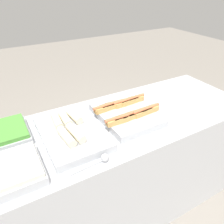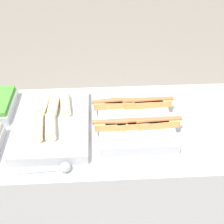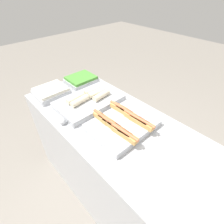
% 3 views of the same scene
% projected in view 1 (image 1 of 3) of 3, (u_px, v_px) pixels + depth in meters
% --- Properties ---
extents(ground_plane, '(12.00, 12.00, 0.00)m').
position_uv_depth(ground_plane, '(124.00, 202.00, 2.02)').
color(ground_plane, gray).
extents(counter, '(1.86, 0.72, 0.95)m').
position_uv_depth(counter, '(126.00, 166.00, 1.77)').
color(counter, '#B7BABF').
rests_on(counter, ground_plane).
extents(tray_hotdogs, '(0.42, 0.45, 0.10)m').
position_uv_depth(tray_hotdogs, '(126.00, 113.00, 1.49)').
color(tray_hotdogs, '#B7BABF').
rests_on(tray_hotdogs, counter).
extents(tray_wraps, '(0.35, 0.53, 0.10)m').
position_uv_depth(tray_wraps, '(70.00, 131.00, 1.33)').
color(tray_wraps, '#B7BABF').
rests_on(tray_wraps, counter).
extents(tray_side_front, '(0.24, 0.28, 0.07)m').
position_uv_depth(tray_side_front, '(16.00, 170.00, 1.06)').
color(tray_side_front, '#B7BABF').
rests_on(tray_side_front, counter).
extents(tray_side_back, '(0.24, 0.28, 0.07)m').
position_uv_depth(tray_side_back, '(7.00, 134.00, 1.30)').
color(tray_side_back, '#B7BABF').
rests_on(tray_side_back, counter).
extents(serving_spoon_near, '(0.22, 0.05, 0.05)m').
position_uv_depth(serving_spoon_near, '(102.00, 159.00, 1.14)').
color(serving_spoon_near, '#B2B5BA').
rests_on(serving_spoon_near, counter).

